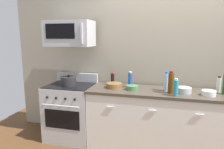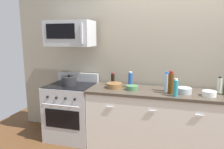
% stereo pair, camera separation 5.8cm
% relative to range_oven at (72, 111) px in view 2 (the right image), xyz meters
% --- Properties ---
extents(back_wall, '(5.65, 0.10, 2.70)m').
position_rel_range_oven_xyz_m(back_wall, '(1.65, 0.41, 0.88)').
color(back_wall, '#9E937F').
rests_on(back_wall, ground_plane).
extents(counter_unit, '(2.56, 0.66, 0.92)m').
position_rel_range_oven_xyz_m(counter_unit, '(1.65, -0.00, -0.01)').
color(counter_unit, silver).
rests_on(counter_unit, ground_plane).
extents(range_oven, '(0.76, 0.69, 1.07)m').
position_rel_range_oven_xyz_m(range_oven, '(0.00, 0.00, 0.00)').
color(range_oven, '#B7BABF').
rests_on(range_oven, ground_plane).
extents(microwave, '(0.74, 0.44, 0.40)m').
position_rel_range_oven_xyz_m(microwave, '(0.00, 0.04, 1.28)').
color(microwave, '#B7BABF').
extents(bottle_dish_soap, '(0.07, 0.07, 0.24)m').
position_rel_range_oven_xyz_m(bottle_dish_soap, '(1.65, -0.23, 0.56)').
color(bottle_dish_soap, teal).
rests_on(bottle_dish_soap, countertop_slab).
extents(bottle_wine_amber, '(0.08, 0.08, 0.32)m').
position_rel_range_oven_xyz_m(bottle_wine_amber, '(1.58, -0.12, 0.60)').
color(bottle_wine_amber, '#59330F').
rests_on(bottle_wine_amber, countertop_slab).
extents(bottle_water_clear, '(0.07, 0.07, 0.28)m').
position_rel_range_oven_xyz_m(bottle_water_clear, '(1.52, 0.00, 0.59)').
color(bottle_water_clear, silver).
rests_on(bottle_water_clear, countertop_slab).
extents(bottle_soy_sauce_dark, '(0.06, 0.06, 0.21)m').
position_rel_range_oven_xyz_m(bottle_soy_sauce_dark, '(0.68, 0.16, 0.55)').
color(bottle_soy_sauce_dark, black).
rests_on(bottle_soy_sauce_dark, countertop_slab).
extents(bottle_soda_blue, '(0.06, 0.06, 0.25)m').
position_rel_range_oven_xyz_m(bottle_soda_blue, '(0.98, 0.08, 0.57)').
color(bottle_soda_blue, '#1E4CA5').
rests_on(bottle_soda_blue, countertop_slab).
extents(bottle_vinegar_white, '(0.06, 0.06, 0.23)m').
position_rel_range_oven_xyz_m(bottle_vinegar_white, '(2.25, 0.13, 0.56)').
color(bottle_vinegar_white, silver).
rests_on(bottle_vinegar_white, countertop_slab).
extents(bowl_white_ceramic, '(0.18, 0.18, 0.07)m').
position_rel_range_oven_xyz_m(bowl_white_ceramic, '(2.08, -0.10, 0.49)').
color(bowl_white_ceramic, white).
rests_on(bowl_white_ceramic, countertop_slab).
extents(bowl_wooden_salad, '(0.25, 0.25, 0.07)m').
position_rel_range_oven_xyz_m(bowl_wooden_salad, '(0.75, -0.00, 0.49)').
color(bowl_wooden_salad, brown).
rests_on(bowl_wooden_salad, countertop_slab).
extents(bowl_steel_prep, '(0.21, 0.21, 0.08)m').
position_rel_range_oven_xyz_m(bowl_steel_prep, '(1.77, -0.04, 0.49)').
color(bowl_steel_prep, '#B2B5BA').
rests_on(bowl_steel_prep, countertop_slab).
extents(bowl_green_glaze, '(0.18, 0.18, 0.07)m').
position_rel_range_oven_xyz_m(bowl_green_glaze, '(1.03, -0.05, 0.49)').
color(bowl_green_glaze, '#477A4C').
rests_on(bowl_green_glaze, countertop_slab).
extents(stockpot, '(0.25, 0.25, 0.18)m').
position_rel_range_oven_xyz_m(stockpot, '(0.00, -0.05, 0.53)').
color(stockpot, '#262628').
rests_on(stockpot, range_oven).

